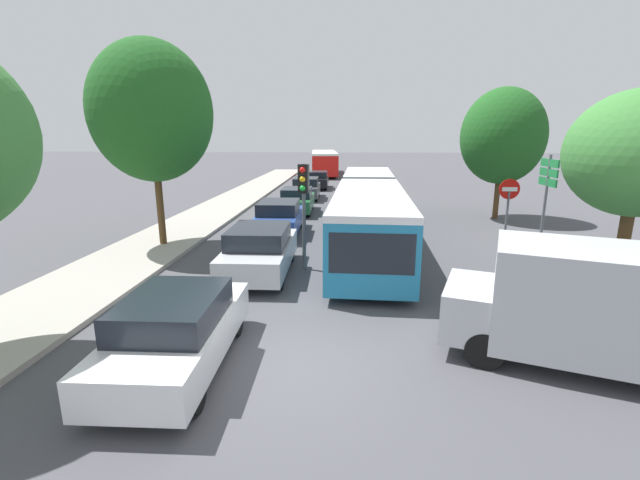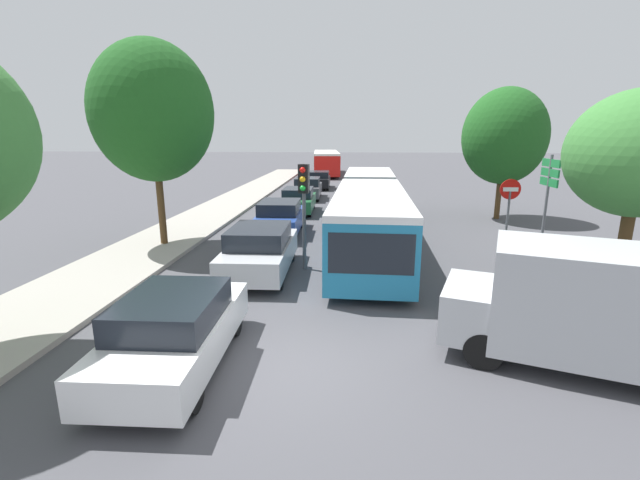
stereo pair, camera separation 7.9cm
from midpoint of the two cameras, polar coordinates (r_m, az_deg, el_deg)
ground_plane at (r=8.47m, az=-4.36°, el=-16.61°), size 200.00×200.00×0.00m
kerb_strip_left at (r=28.64m, az=-11.52°, el=5.14°), size 3.20×50.10×0.14m
articulated_bus at (r=18.30m, az=6.38°, el=4.63°), size 2.88×16.11×2.38m
city_bus_rear at (r=47.50m, az=0.50°, el=10.44°), size 3.51×11.68×2.48m
queued_car_white at (r=8.58m, az=-18.84°, el=-11.37°), size 1.88×4.25×1.46m
queued_car_silver at (r=13.52m, az=-8.18°, el=-1.35°), size 1.96×4.44×1.53m
queued_car_blue at (r=18.91m, az=-5.59°, el=3.02°), size 1.90×4.29×1.48m
queued_car_green at (r=24.09m, az=-3.17°, el=5.31°), size 1.80×4.06×1.40m
queued_car_graphite at (r=29.45m, az=-1.95°, el=6.94°), size 1.85×4.18×1.44m
queued_car_black at (r=35.11m, az=-0.42°, el=8.03°), size 1.80×4.06×1.40m
white_van at (r=9.46m, az=32.93°, el=-7.27°), size 5.36×3.45×2.31m
traffic_light at (r=13.53m, az=-2.37°, el=6.25°), size 0.35×0.38×3.40m
no_entry_sign at (r=16.20m, az=23.62°, el=4.15°), size 0.70×0.08×2.82m
direction_sign_post at (r=17.68m, az=27.94°, el=6.69°), size 0.10×1.40×3.60m
tree_left_mid at (r=17.34m, az=-21.62°, el=15.18°), size 4.39×4.39×7.64m
tree_right_near at (r=13.35m, az=36.45°, el=8.87°), size 3.40×3.40×5.40m
tree_right_mid at (r=24.00m, az=23.27°, el=12.29°), size 4.13×4.13×6.59m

